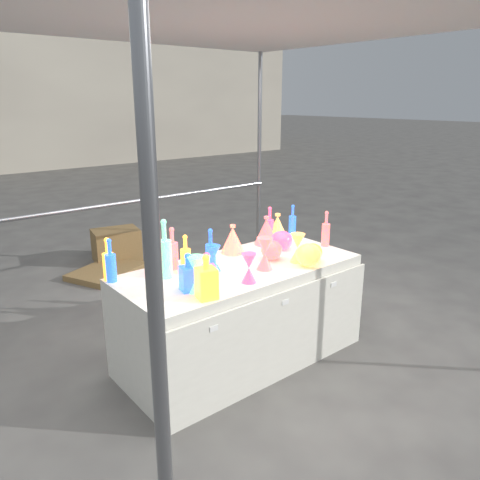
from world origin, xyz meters
TOP-DOWN VIEW (x-y plane):
  - ground at (0.00, 0.00)m, footprint 80.00×80.00m
  - canopy_tent at (0.00, 0.01)m, footprint 3.15×3.15m
  - display_table at (0.00, -0.01)m, footprint 1.84×0.83m
  - background_building at (4.00, 14.00)m, footprint 14.00×6.00m
  - cardboard_box_closed at (0.25, 2.72)m, footprint 0.61×0.49m
  - cardboard_box_flat at (-0.05, 2.35)m, footprint 0.95×0.83m
  - bottle_0 at (-0.85, 0.35)m, footprint 0.08×0.08m
  - bottle_1 at (-0.85, 0.31)m, footprint 0.09×0.09m
  - bottle_2 at (-0.55, 0.25)m, footprint 0.08×0.08m
  - bottle_3 at (-0.40, 0.27)m, footprint 0.10×0.10m
  - bottle_5 at (-0.53, 0.15)m, footprint 0.10×0.10m
  - bottle_6 at (-0.38, 0.13)m, footprint 0.08×0.08m
  - bottle_7 at (-0.22, 0.06)m, footprint 0.09×0.09m
  - decanter_0 at (-0.52, -0.31)m, footprint 0.14×0.14m
  - decanter_1 at (-0.47, -0.25)m, footprint 0.14×0.14m
  - decanter_2 at (-0.54, -0.14)m, footprint 0.12×0.12m
  - hourglass_0 at (-0.15, -0.28)m, footprint 0.10×0.10m
  - hourglass_1 at (0.10, -0.16)m, footprint 0.12×0.12m
  - hourglass_2 at (0.39, -0.19)m, footprint 0.14×0.14m
  - hourglass_3 at (-0.51, -0.19)m, footprint 0.15×0.15m
  - hourglass_5 at (-0.20, 0.04)m, footprint 0.12×0.12m
  - globe_0 at (0.49, -0.25)m, footprint 0.18×0.18m
  - globe_1 at (0.39, -0.30)m, footprint 0.19×0.19m
  - globe_2 at (0.51, 0.09)m, footprint 0.20×0.20m
  - globe_3 at (0.28, -0.03)m, footprint 0.18×0.18m
  - lampshade_1 at (0.15, 0.28)m, footprint 0.25×0.25m
  - lampshade_2 at (0.51, 0.28)m, footprint 0.26×0.26m
  - lampshade_3 at (0.64, 0.28)m, footprint 0.22×0.22m
  - bottle_8 at (0.86, 0.32)m, footprint 0.08×0.08m
  - bottle_9 at (0.58, 0.31)m, footprint 0.09×0.09m
  - bottle_10 at (0.86, -0.06)m, footprint 0.08×0.08m

SIDE VIEW (x-z plane):
  - ground at x=0.00m, z-range 0.00..0.00m
  - cardboard_box_flat at x=-0.05m, z-range 0.00..0.07m
  - cardboard_box_closed at x=0.25m, z-range 0.00..0.39m
  - display_table at x=0.00m, z-range 0.00..0.75m
  - globe_0 at x=0.49m, z-range 0.75..0.87m
  - globe_3 at x=0.28m, z-range 0.75..0.88m
  - globe_2 at x=0.51m, z-range 0.75..0.89m
  - globe_1 at x=0.39m, z-range 0.75..0.90m
  - hourglass_5 at x=-0.20m, z-range 0.75..0.94m
  - hourglass_0 at x=-0.15m, z-range 0.75..0.95m
  - hourglass_2 at x=0.39m, z-range 0.75..0.97m
  - lampshade_1 at x=0.15m, z-range 0.75..0.98m
  - hourglass_3 at x=-0.51m, z-range 0.75..0.98m
  - hourglass_1 at x=0.10m, z-range 0.75..0.99m
  - lampshade_2 at x=0.51m, z-range 0.75..0.99m
  - lampshade_3 at x=0.64m, z-range 0.75..1.00m
  - decanter_2 at x=-0.54m, z-range 0.75..1.00m
  - decanter_1 at x=-0.47m, z-range 0.75..1.01m
  - bottle_6 at x=-0.38m, z-range 0.75..1.03m
  - decanter_0 at x=-0.52m, z-range 0.75..1.03m
  - bottle_8 at x=0.86m, z-range 0.75..1.03m
  - bottle_0 at x=-0.85m, z-range 0.75..1.05m
  - bottle_10 at x=0.86m, z-range 0.75..1.05m
  - bottle_1 at x=-0.85m, z-range 0.75..1.05m
  - bottle_9 at x=0.58m, z-range 0.75..1.06m
  - bottle_3 at x=-0.40m, z-range 0.75..1.06m
  - bottle_7 at x=-0.22m, z-range 0.75..1.06m
  - bottle_2 at x=-0.55m, z-range 0.75..1.13m
  - bottle_5 at x=-0.53m, z-range 0.75..1.16m
  - canopy_tent at x=0.00m, z-range 1.15..3.61m
  - background_building at x=4.00m, z-range 0.00..6.00m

